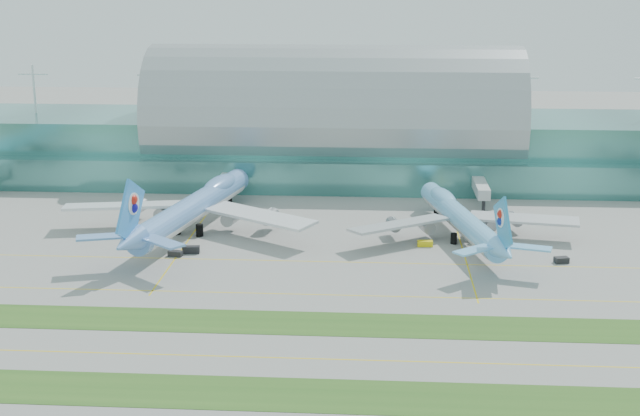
{
  "coord_description": "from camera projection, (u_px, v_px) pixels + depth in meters",
  "views": [
    {
      "loc": [
        13.95,
        -158.39,
        66.49
      ],
      "look_at": [
        0.0,
        55.0,
        9.0
      ],
      "focal_mm": 50.0,
      "sensor_mm": 36.0,
      "label": 1
    }
  ],
  "objects": [
    {
      "name": "taxiline_c",
      "position": [
        309.0,
        294.0,
        188.11
      ],
      "size": [
        420.0,
        0.35,
        0.01
      ],
      "primitive_type": "cube",
      "color": "yellow",
      "rests_on": "ground"
    },
    {
      "name": "gse_c",
      "position": [
        175.0,
        254.0,
        212.96
      ],
      "size": [
        3.6,
        2.21,
        1.34
      ],
      "primitive_type": "cube",
      "rotation": [
        0.0,
        0.0,
        -0.17
      ],
      "color": "black",
      "rests_on": "ground"
    },
    {
      "name": "terminal",
      "position": [
        335.0,
        134.0,
        291.19
      ],
      "size": [
        340.0,
        69.1,
        36.0
      ],
      "color": "#3D7A75",
      "rests_on": "ground"
    },
    {
      "name": "grass_strip_far",
      "position": [
        302.0,
        323.0,
        172.69
      ],
      "size": [
        420.0,
        12.0,
        0.08
      ],
      "primitive_type": "cube",
      "color": "#2D591E",
      "rests_on": "ground"
    },
    {
      "name": "gse_d",
      "position": [
        191.0,
        250.0,
        215.1
      ],
      "size": [
        4.25,
        2.1,
        1.78
      ],
      "primitive_type": "cube",
      "rotation": [
        0.0,
        0.0,
        0.09
      ],
      "color": "black",
      "rests_on": "ground"
    },
    {
      "name": "ground",
      "position": [
        301.0,
        327.0,
        170.77
      ],
      "size": [
        700.0,
        700.0,
        0.0
      ],
      "primitive_type": "plane",
      "color": "gray",
      "rests_on": "ground"
    },
    {
      "name": "taxiline_d",
      "position": [
        316.0,
        261.0,
        209.31
      ],
      "size": [
        420.0,
        0.35,
        0.01
      ],
      "primitive_type": "cube",
      "color": "yellow",
      "rests_on": "ground"
    },
    {
      "name": "taxiline_b",
      "position": [
        295.0,
        358.0,
        157.28
      ],
      "size": [
        420.0,
        0.35,
        0.01
      ],
      "primitive_type": "cube",
      "color": "yellow",
      "rests_on": "ground"
    },
    {
      "name": "gse_e",
      "position": [
        425.0,
        243.0,
        220.62
      ],
      "size": [
        3.81,
        1.87,
        1.41
      ],
      "primitive_type": "cube",
      "rotation": [
        0.0,
        0.0,
        0.04
      ],
      "color": "yellow",
      "rests_on": "ground"
    },
    {
      "name": "grass_strip_near",
      "position": [
        287.0,
        394.0,
        143.78
      ],
      "size": [
        420.0,
        12.0,
        0.08
      ],
      "primitive_type": "cube",
      "color": "#2D591E",
      "rests_on": "ground"
    },
    {
      "name": "gse_f",
      "position": [
        561.0,
        260.0,
        208.13
      ],
      "size": [
        3.58,
        2.69,
        1.39
      ],
      "primitive_type": "cube",
      "rotation": [
        0.0,
        0.0,
        0.24
      ],
      "color": "black",
      "rests_on": "ground"
    },
    {
      "name": "airliner_c",
      "position": [
        460.0,
        217.0,
        225.53
      ],
      "size": [
        58.71,
        67.62,
        18.78
      ],
      "rotation": [
        0.0,
        0.0,
        0.22
      ],
      "color": "#70BFF6",
      "rests_on": "ground"
    },
    {
      "name": "airliner_b",
      "position": [
        195.0,
        205.0,
        232.52
      ],
      "size": [
        68.65,
        78.98,
        21.9
      ],
      "rotation": [
        0.0,
        0.0,
        -0.21
      ],
      "color": "#6193D6",
      "rests_on": "ground"
    }
  ]
}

